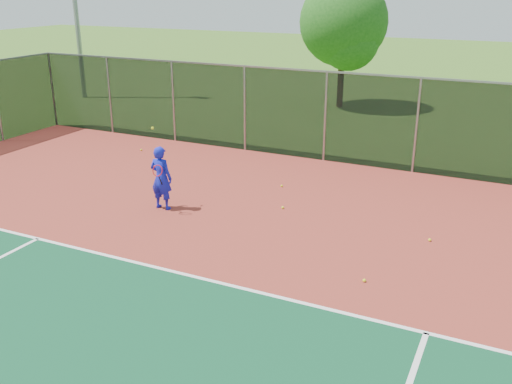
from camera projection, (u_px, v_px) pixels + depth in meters
court_apron at (297, 335)px, 9.82m from camera, size 30.00×20.00×0.02m
fence_back at (417, 125)px, 17.76m from camera, size 30.00×0.06×3.03m
tennis_player at (161, 178)px, 15.04m from camera, size 0.63×0.62×2.20m
practice_ball_1 at (283, 208)px, 15.29m from camera, size 0.07×0.07×0.07m
practice_ball_2 at (282, 186)px, 16.92m from camera, size 0.07×0.07×0.07m
practice_ball_3 at (430, 240)px, 13.36m from camera, size 0.07×0.07×0.07m
practice_ball_4 at (141, 150)px, 20.57m from camera, size 0.07×0.07×0.07m
practice_ball_8 at (364, 280)px, 11.54m from camera, size 0.07×0.07×0.07m
tree_back_left at (345, 26)px, 26.61m from camera, size 4.13×4.13×6.07m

